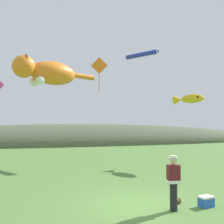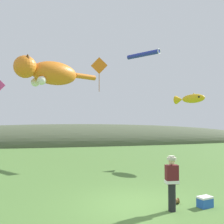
% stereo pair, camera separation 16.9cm
% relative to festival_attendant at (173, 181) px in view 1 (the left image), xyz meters
% --- Properties ---
extents(ground_plane, '(120.00, 120.00, 0.00)m').
position_rel_festival_attendant_xyz_m(ground_plane, '(-0.87, 0.84, -0.95)').
color(ground_plane, '#517A38').
extents(distant_hill_ridge, '(59.89, 11.17, 5.26)m').
position_rel_festival_attendant_xyz_m(distant_hill_ridge, '(-0.87, 27.10, -0.95)').
color(distant_hill_ridge, '#4C563D').
rests_on(distant_hill_ridge, ground).
extents(festival_attendant, '(0.44, 0.30, 1.77)m').
position_rel_festival_attendant_xyz_m(festival_attendant, '(0.00, 0.00, 0.00)').
color(festival_attendant, black).
rests_on(festival_attendant, ground).
extents(kite_spool, '(0.13, 0.20, 0.20)m').
position_rel_festival_attendant_xyz_m(kite_spool, '(0.49, 0.63, -0.85)').
color(kite_spool, olive).
rests_on(kite_spool, ground).
extents(picnic_cooler, '(0.55, 0.43, 0.36)m').
position_rel_festival_attendant_xyz_m(picnic_cooler, '(1.26, 0.09, -0.77)').
color(picnic_cooler, blue).
rests_on(picnic_cooler, ground).
extents(kite_giant_cat, '(6.49, 3.93, 2.16)m').
position_rel_festival_attendant_xyz_m(kite_giant_cat, '(-4.20, 12.26, 5.76)').
color(kite_giant_cat, orange).
extents(kite_fish_windsock, '(1.52, 2.29, 0.69)m').
position_rel_festival_attendant_xyz_m(kite_fish_windsock, '(5.20, 7.65, 3.51)').
color(kite_fish_windsock, gold).
extents(kite_tube_streamer, '(2.14, 2.61, 0.44)m').
position_rel_festival_attendant_xyz_m(kite_tube_streamer, '(3.30, 11.50, 7.46)').
color(kite_tube_streamer, '#2633A5').
extents(kite_diamond_orange, '(0.82, 0.32, 1.77)m').
position_rel_festival_attendant_xyz_m(kite_diamond_orange, '(-1.54, 4.84, 4.76)').
color(kite_diamond_orange, orange).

